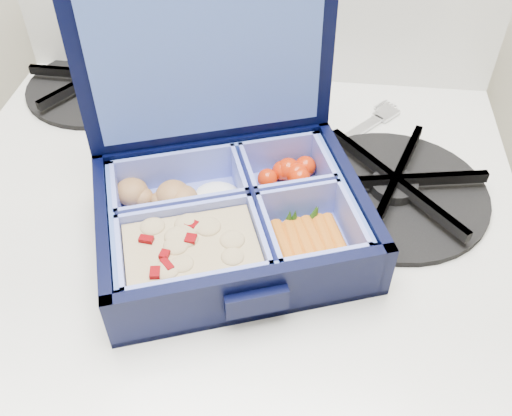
% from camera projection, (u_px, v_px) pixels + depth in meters
% --- Properties ---
extents(stove, '(0.54, 0.54, 0.82)m').
position_uv_depth(stove, '(237.00, 407.00, 0.82)').
color(stove, silver).
rests_on(stove, floor).
extents(bento_box, '(0.26, 0.23, 0.05)m').
position_uv_depth(bento_box, '(232.00, 220.00, 0.48)').
color(bento_box, black).
rests_on(bento_box, stove).
extents(burner_grate, '(0.21, 0.21, 0.03)m').
position_uv_depth(burner_grate, '(394.00, 185.00, 0.53)').
color(burner_grate, black).
rests_on(burner_grate, stove).
extents(burner_grate_rear, '(0.17, 0.17, 0.02)m').
position_uv_depth(burner_grate_rear, '(99.00, 81.00, 0.66)').
color(burner_grate_rear, black).
rests_on(burner_grate_rear, stove).
extents(fork, '(0.12, 0.14, 0.01)m').
position_uv_depth(fork, '(339.00, 143.00, 0.59)').
color(fork, silver).
rests_on(fork, stove).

